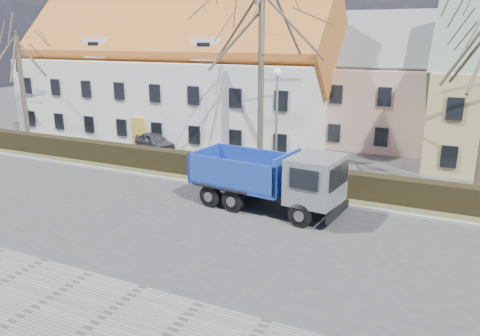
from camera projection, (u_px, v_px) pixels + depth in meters
The scene contains 13 objects.
ground at pixel (226, 225), 20.72m from camera, with size 120.00×120.00×0.00m, color #38383A.
sidewalk_near at pixel (90, 328), 13.33m from camera, with size 80.00×5.00×0.08m, color gray.
curb_far at pixel (266, 193), 24.71m from camera, with size 80.00×0.30×0.12m, color gray.
grass_strip at pixel (277, 185), 26.10m from camera, with size 80.00×3.00×0.10m, color #434828.
hedge at pixel (275, 176), 25.76m from camera, with size 60.00×0.90×1.30m, color black.
building_white at pixel (174, 78), 38.73m from camera, with size 26.80×10.80×9.50m, color white, non-canonical shape.
building_pink at pixel (393, 92), 35.36m from camera, with size 10.80×8.80×8.00m, color tan, non-canonical shape.
tree_0 at pixel (21, 78), 35.89m from camera, with size 7.20×7.20×9.90m, color #4D4335, non-canonical shape.
tree_1 at pixel (261, 67), 27.23m from camera, with size 9.20×9.20×12.65m, color #4D4335, non-canonical shape.
dump_truck at pixel (261, 178), 22.38m from camera, with size 7.66×2.85×3.06m, color navy, non-canonical shape.
streetlight at pixel (276, 126), 26.09m from camera, with size 0.51×0.51×6.50m, color #989B9D, non-canonical shape.
cart_frame at pixel (211, 180), 26.24m from camera, with size 0.61×0.35×0.55m, color silver, non-canonical shape.
parked_car_a at pixel (155, 141), 34.34m from camera, with size 1.50×3.74×1.27m, color #323239.
Camera 1 is at (8.86, -17.12, 8.04)m, focal length 35.00 mm.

